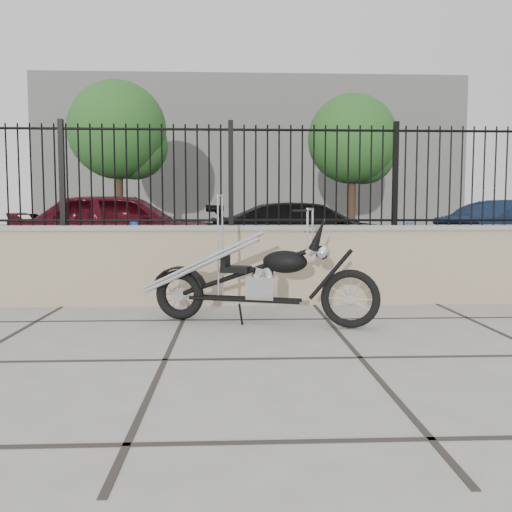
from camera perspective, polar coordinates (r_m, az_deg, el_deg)
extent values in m
plane|color=#99968E|center=(4.33, 10.91, -10.49)|extent=(90.00, 90.00, 0.00)
plane|color=black|center=(16.63, 0.90, 0.86)|extent=(30.00, 30.00, 0.00)
cube|color=gray|center=(6.67, 6.00, -0.88)|extent=(14.00, 0.36, 0.96)
cube|color=black|center=(6.65, 6.08, 8.43)|extent=(14.00, 0.08, 1.20)
cube|color=beige|center=(30.71, -0.66, 10.12)|extent=(22.00, 6.00, 8.00)
imported|color=#430912|center=(11.84, -13.64, 2.92)|extent=(4.61, 1.95, 1.56)
imported|color=black|center=(11.93, 5.86, 2.46)|extent=(4.59, 2.00, 1.31)
cylinder|color=blue|center=(8.60, -12.65, 0.38)|extent=(0.14, 0.14, 0.99)
cylinder|color=#0C29BC|center=(9.48, 15.80, 0.57)|extent=(0.14, 0.14, 0.94)
cylinder|color=#382619|center=(21.01, -14.25, 6.16)|extent=(0.34, 0.34, 3.39)
sphere|color=#2A7232|center=(21.24, -14.39, 13.20)|extent=(3.62, 3.62, 3.62)
cylinder|color=#382619|center=(21.29, 10.02, 5.94)|extent=(0.32, 0.32, 3.19)
sphere|color=#366F29|center=(21.48, 10.11, 12.47)|extent=(3.40, 3.40, 3.40)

